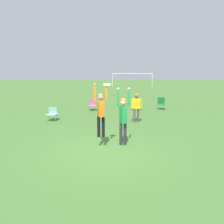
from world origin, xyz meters
TOP-DOWN VIEW (x-y plane):
  - ground_plane at (0.00, 0.00)m, footprint 120.00×120.00m
  - person_jumping at (-0.17, 0.31)m, footprint 0.54×0.42m
  - person_defending at (0.69, 0.55)m, footprint 0.52×0.41m
  - frisbee at (0.07, 0.36)m, footprint 0.27×0.26m
  - camping_chair_0 at (4.18, 8.49)m, footprint 0.63×0.68m
  - camping_chair_1 at (-3.18, 4.90)m, footprint 0.67×0.71m
  - camping_chair_2 at (-1.01, 8.13)m, footprint 0.56×0.60m
  - person_spectator_near at (1.72, 4.33)m, footprint 0.62×0.35m
  - soccer_goal at (4.48, 30.70)m, footprint 7.10×0.10m

SIDE VIEW (x-z plane):
  - ground_plane at x=0.00m, z-range 0.00..0.00m
  - camping_chair_1 at x=-3.18m, z-range 0.07..0.84m
  - camping_chair_2 at x=-1.01m, z-range 0.05..0.88m
  - camping_chair_0 at x=4.18m, z-range 0.05..0.94m
  - person_spectator_near at x=1.72m, z-range 0.16..1.81m
  - person_defending at x=0.69m, z-range 0.08..2.36m
  - person_jumping at x=-0.17m, z-range 0.46..2.51m
  - soccer_goal at x=4.48m, z-range 0.67..3.02m
  - frisbee at x=0.07m, z-range 2.37..2.45m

